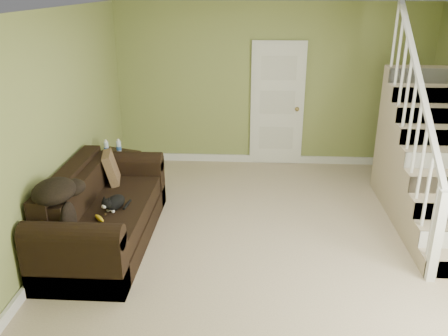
# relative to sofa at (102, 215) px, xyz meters

# --- Properties ---
(floor) EXTENTS (5.00, 5.50, 0.01)m
(floor) POSITION_rel_sofa_xyz_m (2.02, 0.05, -0.34)
(floor) COLOR tan
(floor) RESTS_ON ground
(ceiling) EXTENTS (5.00, 5.50, 0.01)m
(ceiling) POSITION_rel_sofa_xyz_m (2.02, 0.05, 2.26)
(ceiling) COLOR white
(ceiling) RESTS_ON wall_back
(wall_back) EXTENTS (5.00, 0.04, 2.60)m
(wall_back) POSITION_rel_sofa_xyz_m (2.02, 2.80, 0.96)
(wall_back) COLOR #86934F
(wall_back) RESTS_ON floor
(wall_front) EXTENTS (5.00, 0.04, 2.60)m
(wall_front) POSITION_rel_sofa_xyz_m (2.02, -2.70, 0.96)
(wall_front) COLOR #86934F
(wall_front) RESTS_ON floor
(wall_left) EXTENTS (0.04, 5.50, 2.60)m
(wall_left) POSITION_rel_sofa_xyz_m (-0.48, 0.05, 0.96)
(wall_left) COLOR #86934F
(wall_left) RESTS_ON floor
(baseboard_back) EXTENTS (5.00, 0.04, 0.12)m
(baseboard_back) POSITION_rel_sofa_xyz_m (2.02, 2.77, -0.28)
(baseboard_back) COLOR white
(baseboard_back) RESTS_ON floor
(baseboard_left) EXTENTS (0.04, 5.50, 0.12)m
(baseboard_left) POSITION_rel_sofa_xyz_m (-0.45, 0.05, -0.28)
(baseboard_left) COLOR white
(baseboard_left) RESTS_ON floor
(door) EXTENTS (0.86, 0.12, 2.02)m
(door) POSITION_rel_sofa_xyz_m (2.12, 2.76, 0.67)
(door) COLOR white
(door) RESTS_ON floor
(staircase) EXTENTS (1.00, 2.51, 2.82)m
(staircase) POSITION_rel_sofa_xyz_m (4.01, 1.02, 0.30)
(staircase) COLOR tan
(staircase) RESTS_ON floor
(sofa) EXTENTS (0.98, 2.26, 0.89)m
(sofa) POSITION_rel_sofa_xyz_m (0.00, 0.00, 0.00)
(sofa) COLOR black
(sofa) RESTS_ON floor
(side_table) EXTENTS (0.67, 0.67, 0.87)m
(side_table) POSITION_rel_sofa_xyz_m (-0.17, 1.25, -0.02)
(side_table) COLOR black
(side_table) RESTS_ON floor
(cat) EXTENTS (0.26, 0.45, 0.21)m
(cat) POSITION_rel_sofa_xyz_m (0.21, -0.13, 0.23)
(cat) COLOR black
(cat) RESTS_ON sofa
(banana) EXTENTS (0.16, 0.17, 0.05)m
(banana) POSITION_rel_sofa_xyz_m (0.11, -0.40, 0.17)
(banana) COLOR yellow
(banana) RESTS_ON sofa
(throw_pillow) EXTENTS (0.27, 0.43, 0.41)m
(throw_pillow) POSITION_rel_sofa_xyz_m (-0.04, 0.65, 0.34)
(throw_pillow) COLOR #462D1C
(throw_pillow) RESTS_ON sofa
(throw_blanket) EXTENTS (0.44, 0.56, 0.22)m
(throw_blanket) POSITION_rel_sofa_xyz_m (-0.23, -0.64, 0.58)
(throw_blanket) COLOR black
(throw_blanket) RESTS_ON sofa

